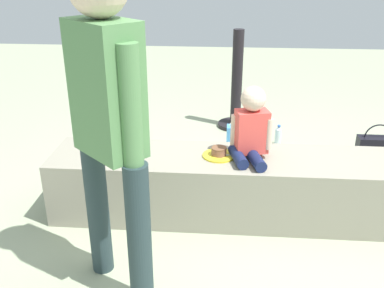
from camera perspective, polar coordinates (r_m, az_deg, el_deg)
The scene contains 11 objects.
ground_plane at distance 3.15m, azimuth 8.95°, elevation -9.18°, with size 12.00×12.00×0.00m, color #9DA886.
concrete_ledge at distance 3.03m, azimuth 9.22°, elevation -5.65°, with size 2.88×0.51×0.44m, color gray.
child_seated at distance 2.84m, azimuth 7.76°, elevation 2.13°, with size 0.29×0.34×0.48m.
adult_standing at distance 2.06m, azimuth -10.94°, elevation 4.26°, with size 0.40×0.39×1.70m.
cake_plate at distance 2.91m, azimuth 3.55°, elevation -1.24°, with size 0.22×0.22×0.07m.
gift_bag at distance 3.97m, azimuth 6.19°, elevation 0.51°, with size 0.23×0.11×0.32m.
railing_post at distance 4.55m, azimuth 5.83°, elevation 6.71°, with size 0.36×0.36×1.02m.
water_bottle_near_gift at distance 4.24m, azimuth 11.24°, elevation 1.05°, with size 0.06×0.06×0.20m.
party_cup_red at distance 3.96m, azimuth 12.99°, elevation -1.51°, with size 0.08×0.08×0.10m, color red.
cake_box_white at distance 3.76m, azimuth -3.19°, elevation -1.96°, with size 0.30×0.30×0.14m, color white.
handbag_black_leather at distance 4.18m, azimuth 23.01°, elevation -0.46°, with size 0.33×0.13×0.34m.
Camera 1 is at (-0.28, -2.64, 1.69)m, focal length 40.67 mm.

